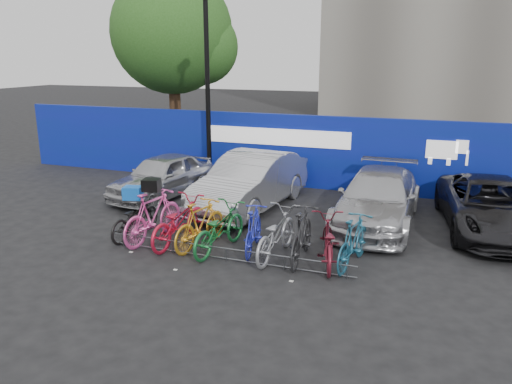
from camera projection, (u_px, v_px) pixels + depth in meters
The scene contains 21 objects.
ground at pixel (237, 251), 11.28m from camera, with size 100.00×100.00×0.00m, color black.
hoarding at pixel (305, 152), 16.39m from camera, with size 22.00×0.18×2.40m.
tree at pixel (177, 35), 21.27m from camera, with size 5.40×5.20×7.80m.
lamppost at pixel (208, 86), 16.35m from camera, with size 0.25×0.50×6.11m.
bike_rack at pixel (226, 254), 10.69m from camera, with size 5.60×0.03×0.30m.
car_0 at pixel (162, 176), 15.41m from camera, with size 1.57×3.90×1.33m, color #AFB0B4.
car_1 at pixel (251, 182), 14.22m from camera, with size 1.67×4.78×1.57m, color #AEB0B4.
car_2 at pixel (378, 198), 12.94m from camera, with size 1.92×4.71×1.37m, color #AFAFB4.
car_3 at pixel (492, 206), 12.34m from camera, with size 2.18×4.73×1.32m, color black.
bike_0 at pixel (135, 218), 12.05m from camera, with size 0.63×1.80×0.95m, color black.
bike_1 at pixel (153, 216), 11.74m from camera, with size 0.58×2.05×1.23m, color #F150A9.
bike_2 at pixel (179, 221), 11.56m from camera, with size 0.73×2.09×1.10m, color red.
bike_3 at pixel (200, 224), 11.34m from camera, with size 0.52×1.86×1.12m, color orange.
bike_4 at pixel (219, 229), 11.13m from camera, with size 0.71×2.03×1.07m, color #1A7032.
bike_5 at pixel (253, 230), 11.10m from camera, with size 0.49×1.72×1.04m, color #252FC0.
bike_6 at pixel (276, 234), 10.81m from camera, with size 0.71×2.04×1.07m, color #93959A.
bike_7 at pixel (302, 235), 10.58m from camera, with size 0.55×1.95×1.17m, color #262729.
bike_8 at pixel (328, 241), 10.43m from camera, with size 0.68×1.95×1.02m, color maroon.
bike_9 at pixel (353, 241), 10.33m from camera, with size 0.51×1.82×1.10m, color #1E5D79.
cargo_crate at pixel (133, 193), 11.88m from camera, with size 0.43×0.33×0.31m, color blue.
cargo_topcase at pixel (151, 185), 11.54m from camera, with size 0.38×0.34×0.28m, color black.
Camera 1 is at (4.01, -9.73, 4.29)m, focal length 35.00 mm.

